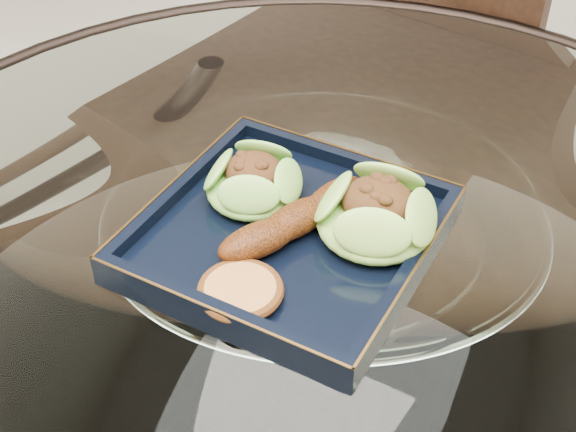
% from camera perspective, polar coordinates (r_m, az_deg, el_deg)
% --- Properties ---
extents(dining_table, '(1.13, 1.13, 0.77)m').
position_cam_1_polar(dining_table, '(0.92, 2.21, -9.63)').
color(dining_table, white).
rests_on(dining_table, ground).
extents(dining_chair, '(0.51, 0.51, 0.99)m').
position_cam_1_polar(dining_chair, '(1.33, 5.84, 5.89)').
color(dining_chair, '#311B10').
rests_on(dining_chair, ground).
extents(navy_plate, '(0.29, 0.29, 0.02)m').
position_cam_1_polar(navy_plate, '(0.80, 0.00, -1.64)').
color(navy_plate, black).
rests_on(navy_plate, dining_table).
extents(lettuce_wrap_left, '(0.11, 0.11, 0.04)m').
position_cam_1_polar(lettuce_wrap_left, '(0.82, -2.47, 2.28)').
color(lettuce_wrap_left, '#5BA22F').
rests_on(lettuce_wrap_left, navy_plate).
extents(lettuce_wrap_right, '(0.14, 0.14, 0.04)m').
position_cam_1_polar(lettuce_wrap_right, '(0.78, 6.25, -0.10)').
color(lettuce_wrap_right, '#559029').
rests_on(lettuce_wrap_right, navy_plate).
extents(roasted_plantain, '(0.11, 0.17, 0.03)m').
position_cam_1_polar(roasted_plantain, '(0.78, 0.61, -0.23)').
color(roasted_plantain, '#5C2709').
rests_on(roasted_plantain, navy_plate).
extents(crumb_patty, '(0.08, 0.08, 0.01)m').
position_cam_1_polar(crumb_patty, '(0.72, -3.40, -5.40)').
color(crumb_patty, '#BD793F').
rests_on(crumb_patty, navy_plate).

